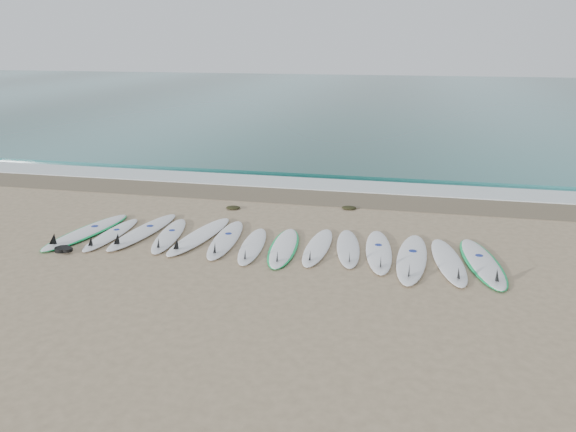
% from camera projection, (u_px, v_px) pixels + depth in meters
% --- Properties ---
extents(ground, '(120.00, 120.00, 0.00)m').
position_uv_depth(ground, '(271.00, 246.00, 12.28)').
color(ground, '#9E8767').
extents(ocean, '(120.00, 55.00, 0.03)m').
position_uv_depth(ocean, '(374.00, 98.00, 42.54)').
color(ocean, '#23605E').
rests_on(ocean, ground).
extents(wet_sand_band, '(120.00, 1.80, 0.01)m').
position_uv_depth(wet_sand_band, '(305.00, 196.00, 16.10)').
color(wet_sand_band, brown).
rests_on(wet_sand_band, ground).
extents(foam_band, '(120.00, 1.40, 0.04)m').
position_uv_depth(foam_band, '(313.00, 184.00, 17.40)').
color(foam_band, silver).
rests_on(foam_band, ground).
extents(wave_crest, '(120.00, 1.00, 0.10)m').
position_uv_depth(wave_crest, '(321.00, 172.00, 18.78)').
color(wave_crest, '#23605E').
rests_on(wave_crest, ground).
extents(surfboard_0, '(1.14, 2.89, 0.36)m').
position_uv_depth(surfboard_0, '(86.00, 232.00, 13.00)').
color(surfboard_0, white).
rests_on(surfboard_0, ground).
extents(surfboard_1, '(0.50, 2.34, 0.30)m').
position_uv_depth(surfboard_1, '(110.00, 235.00, 12.81)').
color(surfboard_1, white).
rests_on(surfboard_1, ground).
extents(surfboard_2, '(0.88, 2.83, 0.36)m').
position_uv_depth(surfboard_2, '(142.00, 232.00, 12.98)').
color(surfboard_2, silver).
rests_on(surfboard_2, ground).
extents(surfboard_3, '(0.88, 2.46, 0.31)m').
position_uv_depth(surfboard_3, '(169.00, 236.00, 12.74)').
color(surfboard_3, white).
rests_on(surfboard_3, ground).
extents(surfboard_4, '(0.94, 2.81, 0.35)m').
position_uv_depth(surfboard_4, '(198.00, 236.00, 12.68)').
color(surfboard_4, white).
rests_on(surfboard_4, ground).
extents(surfboard_5, '(0.75, 2.63, 0.33)m').
position_uv_depth(surfboard_5, '(225.00, 240.00, 12.48)').
color(surfboard_5, white).
rests_on(surfboard_5, ground).
extents(surfboard_6, '(0.71, 2.35, 0.30)m').
position_uv_depth(surfboard_6, '(252.00, 246.00, 12.11)').
color(surfboard_6, white).
rests_on(surfboard_6, ground).
extents(surfboard_7, '(0.79, 2.50, 0.31)m').
position_uv_depth(surfboard_7, '(283.00, 248.00, 12.04)').
color(surfboard_7, white).
rests_on(surfboard_7, ground).
extents(surfboard_8, '(0.54, 2.39, 0.30)m').
position_uv_depth(surfboard_8, '(317.00, 247.00, 12.04)').
color(surfboard_8, white).
rests_on(surfboard_8, ground).
extents(surfboard_9, '(0.81, 2.39, 0.30)m').
position_uv_depth(surfboard_9, '(348.00, 248.00, 11.98)').
color(surfboard_9, white).
rests_on(surfboard_9, ground).
extents(surfboard_10, '(0.79, 2.64, 0.33)m').
position_uv_depth(surfboard_10, '(379.00, 252.00, 11.78)').
color(surfboard_10, white).
rests_on(surfboard_10, ground).
extents(surfboard_11, '(0.74, 2.90, 0.37)m').
position_uv_depth(surfboard_11, '(412.00, 259.00, 11.39)').
color(surfboard_11, white).
rests_on(surfboard_11, ground).
extents(surfboard_12, '(0.87, 2.64, 0.33)m').
position_uv_depth(surfboard_12, '(449.00, 262.00, 11.25)').
color(surfboard_12, white).
rests_on(surfboard_12, ground).
extents(surfboard_13, '(1.04, 2.80, 0.35)m').
position_uv_depth(surfboard_13, '(483.00, 263.00, 11.21)').
color(surfboard_13, silver).
rests_on(surfboard_13, ground).
extents(seaweed_near, '(0.39, 0.30, 0.08)m').
position_uv_depth(seaweed_near, '(233.00, 208.00, 14.92)').
color(seaweed_near, black).
rests_on(seaweed_near, ground).
extents(seaweed_far, '(0.39, 0.30, 0.08)m').
position_uv_depth(seaweed_far, '(349.00, 208.00, 14.90)').
color(seaweed_far, black).
rests_on(seaweed_far, ground).
extents(leash_coil, '(0.46, 0.36, 0.11)m').
position_uv_depth(leash_coil, '(64.00, 249.00, 11.94)').
color(leash_coil, black).
rests_on(leash_coil, ground).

